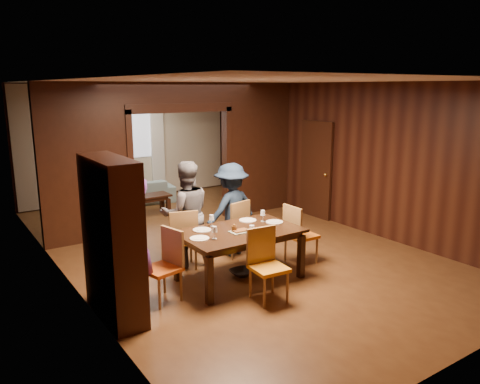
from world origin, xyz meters
TOP-DOWN VIEW (x-y plane):
  - floor at (0.00, 0.00)m, footprint 9.00×9.00m
  - ceiling at (0.00, 0.00)m, footprint 5.50×9.00m
  - room_walls at (0.00, 1.89)m, footprint 5.52×9.01m
  - person_purple at (-2.22, -1.43)m, footprint 0.55×0.71m
  - person_grey at (-0.99, -0.47)m, footprint 0.96×0.83m
  - person_navy at (-0.12, -0.45)m, footprint 1.09×0.72m
  - sofa at (-0.18, 3.85)m, footprint 2.03×1.00m
  - serving_bowl at (-0.52, -1.35)m, footprint 0.35×0.35m
  - dining_table at (-0.62, -1.44)m, footprint 1.75×1.09m
  - coffee_table at (-0.12, 2.88)m, footprint 0.80×0.50m
  - chair_left at (-1.89, -1.46)m, footprint 0.53×0.53m
  - chair_right at (0.60, -1.42)m, footprint 0.45×0.45m
  - chair_far_l at (-1.11, -0.55)m, footprint 0.55×0.55m
  - chair_far_r at (-0.16, -0.52)m, footprint 0.53×0.53m
  - chair_near at (-0.69, -2.24)m, footprint 0.48×0.48m
  - hutch at (-2.53, -1.50)m, footprint 0.40×1.20m
  - door_right at (2.70, 0.50)m, footprint 0.06×0.90m
  - window_far at (0.00, 4.44)m, footprint 1.20×0.03m
  - curtain_left at (-0.75, 4.40)m, footprint 0.35×0.06m
  - curtain_right at (0.75, 4.40)m, footprint 0.35×0.06m
  - plate_left at (-1.30, -1.45)m, footprint 0.27×0.27m
  - plate_far_l at (-1.07, -1.13)m, footprint 0.27×0.27m
  - plate_far_r at (-0.23, -1.09)m, footprint 0.27×0.27m
  - plate_right at (0.06, -1.40)m, footprint 0.27×0.27m
  - plate_near at (-0.58, -1.80)m, footprint 0.27×0.27m
  - platter_a at (-0.66, -1.52)m, footprint 0.30×0.20m
  - platter_b at (-0.33, -1.64)m, footprint 0.30×0.20m
  - wineglass_left at (-1.13, -1.58)m, footprint 0.08×0.08m
  - wineglass_far at (-0.85, -1.04)m, footprint 0.08×0.08m
  - wineglass_right at (-0.06, -1.26)m, footprint 0.08×0.08m
  - tumbler at (-0.60, -1.71)m, footprint 0.07×0.07m
  - condiment_jar at (-0.73, -1.46)m, footprint 0.08×0.08m

SIDE VIEW (x-z plane):
  - floor at x=0.00m, z-range 0.00..0.00m
  - coffee_table at x=-0.12m, z-range 0.00..0.40m
  - sofa at x=-0.18m, z-range 0.00..0.57m
  - dining_table at x=-0.62m, z-range 0.00..0.76m
  - chair_left at x=-1.89m, z-range 0.00..0.97m
  - chair_right at x=0.60m, z-range 0.00..0.97m
  - chair_far_l at x=-1.11m, z-range 0.00..0.97m
  - chair_far_r at x=-0.16m, z-range 0.00..0.97m
  - chair_near at x=-0.69m, z-range 0.00..0.97m
  - plate_left at x=-1.30m, z-range 0.76..0.77m
  - plate_far_l at x=-1.07m, z-range 0.76..0.77m
  - plate_far_r at x=-0.23m, z-range 0.76..0.77m
  - plate_right at x=0.06m, z-range 0.76..0.77m
  - plate_near at x=-0.58m, z-range 0.76..0.77m
  - platter_a at x=-0.66m, z-range 0.76..0.80m
  - platter_b at x=-0.33m, z-range 0.76..0.80m
  - person_navy at x=-0.12m, z-range 0.00..1.57m
  - serving_bowl at x=-0.52m, z-range 0.76..0.85m
  - condiment_jar at x=-0.73m, z-range 0.76..0.87m
  - tumbler at x=-0.60m, z-range 0.76..0.90m
  - person_grey at x=-0.99m, z-range 0.00..1.69m
  - wineglass_left at x=-1.13m, z-range 0.76..0.94m
  - wineglass_far at x=-0.85m, z-range 0.76..0.94m
  - wineglass_right at x=-0.06m, z-range 0.76..0.94m
  - person_purple at x=-2.22m, z-range 0.00..1.71m
  - hutch at x=-2.53m, z-range 0.00..2.00m
  - door_right at x=2.70m, z-range 0.00..2.10m
  - curtain_left at x=-0.75m, z-range 0.05..2.45m
  - curtain_right at x=0.75m, z-range 0.05..2.45m
  - room_walls at x=0.00m, z-range 0.06..2.96m
  - window_far at x=0.00m, z-range 1.05..2.35m
  - ceiling at x=0.00m, z-range 2.89..2.91m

